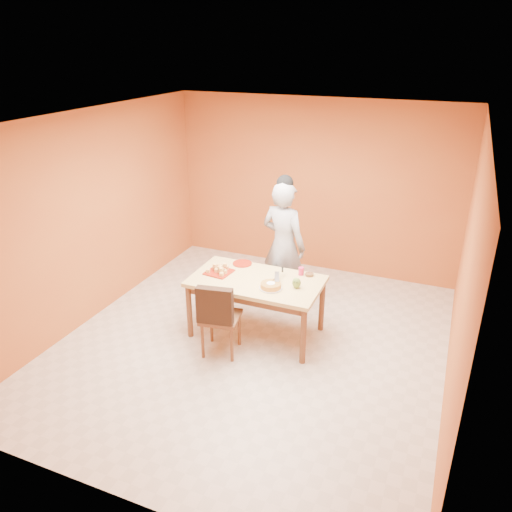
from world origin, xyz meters
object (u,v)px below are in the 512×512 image
at_px(dining_table, 256,286).
at_px(pastry_platter, 219,272).
at_px(dining_chair, 220,316).
at_px(person, 284,246).
at_px(checker_tin, 309,275).
at_px(magenta_glass, 301,271).
at_px(red_dinner_plate, 242,263).
at_px(sponge_cake, 271,285).
at_px(egg_ornament, 296,283).

xyz_separation_m(dining_table, pastry_platter, (-0.51, -0.01, 0.10)).
relative_size(dining_chair, person, 0.53).
height_order(person, checker_tin, person).
xyz_separation_m(dining_chair, checker_tin, (0.80, 0.91, 0.28)).
distance_m(magenta_glass, checker_tin, 0.11).
height_order(dining_table, red_dinner_plate, red_dinner_plate).
relative_size(sponge_cake, egg_ornament, 1.85).
height_order(egg_ornament, magenta_glass, egg_ornament).
relative_size(dining_chair, egg_ornament, 7.19).
distance_m(dining_table, dining_chair, 0.63).
distance_m(person, egg_ornament, 0.98).
xyz_separation_m(sponge_cake, magenta_glass, (0.21, 0.50, 0.01)).
bearing_deg(person, dining_chair, 92.27).
distance_m(dining_chair, egg_ornament, 0.98).
bearing_deg(pastry_platter, magenta_glass, 19.53).
bearing_deg(dining_table, sponge_cake, -32.32).
relative_size(pastry_platter, red_dinner_plate, 1.20).
xyz_separation_m(dining_table, egg_ornament, (0.52, -0.03, 0.16)).
distance_m(dining_chair, checker_tin, 1.24).
xyz_separation_m(person, checker_tin, (0.52, -0.48, -0.12)).
bearing_deg(pastry_platter, sponge_cake, -11.35).
relative_size(sponge_cake, magenta_glass, 2.52).
xyz_separation_m(egg_ornament, magenta_glass, (-0.06, 0.37, -0.02)).
bearing_deg(person, dining_table, 100.15).
bearing_deg(red_dinner_plate, pastry_platter, -114.51).
bearing_deg(egg_ornament, pastry_platter, 178.35).
bearing_deg(person, magenta_glass, 143.47).
bearing_deg(egg_ornament, red_dinner_plate, 156.01).
distance_m(dining_table, magenta_glass, 0.59).
distance_m(person, pastry_platter, 1.02).
xyz_separation_m(dining_chair, sponge_cake, (0.48, 0.40, 0.30)).
height_order(dining_chair, red_dinner_plate, dining_chair).
height_order(dining_table, egg_ornament, egg_ornament).
height_order(dining_chair, pastry_platter, dining_chair).
distance_m(red_dinner_plate, magenta_glass, 0.81).
xyz_separation_m(person, red_dinner_plate, (-0.40, -0.48, -0.13)).
bearing_deg(checker_tin, egg_ornament, -96.78).
bearing_deg(checker_tin, red_dinner_plate, 180.00).
bearing_deg(checker_tin, sponge_cake, -122.06).
distance_m(sponge_cake, magenta_glass, 0.54).
relative_size(red_dinner_plate, egg_ornament, 1.89).
height_order(red_dinner_plate, magenta_glass, magenta_glass).
relative_size(person, checker_tin, 17.27).
height_order(pastry_platter, egg_ornament, egg_ornament).
xyz_separation_m(magenta_glass, checker_tin, (0.10, 0.01, -0.03)).
xyz_separation_m(red_dinner_plate, magenta_glass, (0.81, -0.01, 0.04)).
bearing_deg(pastry_platter, egg_ornament, -1.17).
bearing_deg(magenta_glass, person, 129.72).
height_order(person, egg_ornament, person).
bearing_deg(magenta_glass, dining_table, -143.96).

